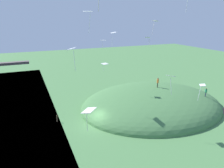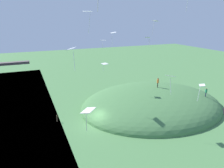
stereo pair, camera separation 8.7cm
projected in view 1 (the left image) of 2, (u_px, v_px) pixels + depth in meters
ground_plane at (95, 125)px, 30.88m from camera, size 160.00×160.00×0.00m
grass_hill at (151, 105)px, 37.88m from camera, size 25.96×21.47×6.04m
person_watching_kites at (158, 81)px, 37.98m from camera, size 0.52×0.52×1.80m
person_on_hilltop at (206, 91)px, 36.31m from camera, size 0.51×0.51×1.56m
kite_0 at (171, 77)px, 18.38m from camera, size 0.87×0.95×1.88m
kite_1 at (103, 41)px, 35.20m from camera, size 1.13×1.04×1.30m
kite_5 at (105, 64)px, 29.76m from camera, size 0.86×1.14×1.13m
kite_6 at (72, 50)px, 19.86m from camera, size 1.15×1.28×2.33m
kite_8 at (88, 13)px, 20.68m from camera, size 0.94×0.69×2.21m
kite_9 at (89, 111)px, 15.79m from camera, size 1.41×1.41×1.94m
kite_10 at (113, 33)px, 28.25m from camera, size 0.90×1.18×1.81m
kite_11 at (202, 86)px, 18.21m from camera, size 0.77×0.81×1.48m
kite_12 at (148, 38)px, 30.27m from camera, size 0.90×0.82×1.36m
kite_14 at (155, 22)px, 32.98m from camera, size 0.78×1.00×2.29m
mooring_post at (57, 119)px, 31.66m from camera, size 0.14×0.14×1.05m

